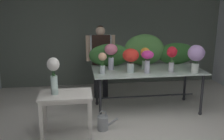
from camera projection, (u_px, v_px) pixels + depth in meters
ground_plane at (125, 110)px, 5.09m from camera, size 8.08×8.08×0.00m
wall_back at (112, 32)px, 6.51m from camera, size 5.70×0.12×2.66m
display_table_glass at (147, 75)px, 4.96m from camera, size 2.10×0.97×0.83m
side_table_white at (66, 100)px, 3.93m from camera, size 0.79×0.51×0.73m
florist at (101, 54)px, 5.55m from camera, size 0.63×0.24×1.59m
foliage_backdrop at (142, 52)px, 5.21m from camera, size 2.21×0.30×0.63m
vase_rosy_lilies at (111, 53)px, 4.86m from camera, size 0.25×0.25×0.50m
vase_scarlet_peonies at (131, 57)px, 4.66m from camera, size 0.30×0.30×0.44m
vase_peach_stock at (103, 61)px, 4.58m from camera, size 0.15×0.15×0.39m
vase_crimson_tulips at (172, 56)px, 4.68m from camera, size 0.20×0.18×0.47m
vase_sunset_carnations at (145, 56)px, 4.92m from camera, size 0.20×0.18×0.41m
vase_lilac_freesia at (196, 55)px, 4.61m from camera, size 0.31×0.30×0.51m
vase_magenta_roses at (147, 58)px, 4.61m from camera, size 0.22×0.22×0.41m
vase_white_roses_tall at (54, 73)px, 3.80m from camera, size 0.18×0.18×0.56m
watering_can at (103, 123)px, 4.29m from camera, size 0.35×0.18×0.34m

